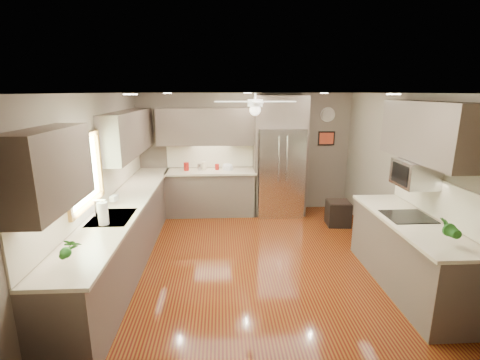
{
  "coord_description": "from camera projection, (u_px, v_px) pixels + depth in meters",
  "views": [
    {
      "loc": [
        -0.5,
        -4.83,
        2.52
      ],
      "look_at": [
        -0.2,
        0.6,
        1.13
      ],
      "focal_mm": 26.0,
      "sensor_mm": 36.0,
      "label": 1
    }
  ],
  "objects": [
    {
      "name": "floor",
      "position": [
        255.0,
        261.0,
        5.32
      ],
      "size": [
        5.0,
        5.0,
        0.0
      ],
      "primitive_type": "plane",
      "color": "#450E09",
      "rests_on": "ground"
    },
    {
      "name": "ceiling",
      "position": [
        257.0,
        93.0,
        4.7
      ],
      "size": [
        5.0,
        5.0,
        0.0
      ],
      "primitive_type": "plane",
      "rotation": [
        3.14,
        0.0,
        0.0
      ],
      "color": "white",
      "rests_on": "ground"
    },
    {
      "name": "wall_back",
      "position": [
        245.0,
        153.0,
        7.43
      ],
      "size": [
        4.5,
        0.0,
        4.5
      ],
      "primitive_type": "plane",
      "rotation": [
        1.57,
        0.0,
        0.0
      ],
      "color": "#62584B",
      "rests_on": "ground"
    },
    {
      "name": "wall_front",
      "position": [
        290.0,
        267.0,
        2.59
      ],
      "size": [
        4.5,
        0.0,
        4.5
      ],
      "primitive_type": "plane",
      "rotation": [
        -1.57,
        0.0,
        0.0
      ],
      "color": "#62584B",
      "rests_on": "ground"
    },
    {
      "name": "wall_left",
      "position": [
        98.0,
        184.0,
        4.89
      ],
      "size": [
        0.0,
        5.0,
        5.0
      ],
      "primitive_type": "plane",
      "rotation": [
        1.57,
        0.0,
        1.57
      ],
      "color": "#62584B",
      "rests_on": "ground"
    },
    {
      "name": "wall_right",
      "position": [
        408.0,
        180.0,
        5.13
      ],
      "size": [
        0.0,
        5.0,
        5.0
      ],
      "primitive_type": "plane",
      "rotation": [
        1.57,
        0.0,
        -1.57
      ],
      "color": "#62584B",
      "rests_on": "ground"
    },
    {
      "name": "canister_a",
      "position": [
        186.0,
        167.0,
        7.15
      ],
      "size": [
        0.13,
        0.13,
        0.17
      ],
      "primitive_type": "cylinder",
      "rotation": [
        0.0,
        0.0,
        -0.18
      ],
      "color": "maroon",
      "rests_on": "back_run"
    },
    {
      "name": "canister_b",
      "position": [
        200.0,
        167.0,
        7.16
      ],
      "size": [
        0.09,
        0.09,
        0.13
      ],
      "primitive_type": "cylinder",
      "rotation": [
        0.0,
        0.0,
        -0.14
      ],
      "color": "silver",
      "rests_on": "back_run"
    },
    {
      "name": "canister_c",
      "position": [
        204.0,
        166.0,
        7.2
      ],
      "size": [
        0.13,
        0.13,
        0.16
      ],
      "primitive_type": "cylinder",
      "rotation": [
        0.0,
        0.0,
        0.41
      ],
      "color": "beige",
      "rests_on": "back_run"
    },
    {
      "name": "canister_d",
      "position": [
        217.0,
        167.0,
        7.22
      ],
      "size": [
        0.1,
        0.1,
        0.12
      ],
      "primitive_type": "cylinder",
      "rotation": [
        0.0,
        0.0,
        0.26
      ],
      "color": "maroon",
      "rests_on": "back_run"
    },
    {
      "name": "soap_bottle",
      "position": [
        114.0,
        198.0,
        5.02
      ],
      "size": [
        0.1,
        0.1,
        0.18
      ],
      "primitive_type": "imported",
      "rotation": [
        0.0,
        0.0,
        -0.24
      ],
      "color": "white",
      "rests_on": "left_run"
    },
    {
      "name": "potted_plant_left",
      "position": [
        68.0,
        248.0,
        3.23
      ],
      "size": [
        0.18,
        0.13,
        0.33
      ],
      "primitive_type": "imported",
      "rotation": [
        0.0,
        0.0,
        0.05
      ],
      "color": "#1F5819",
      "rests_on": "left_run"
    },
    {
      "name": "potted_plant_right",
      "position": [
        449.0,
        229.0,
        3.69
      ],
      "size": [
        0.18,
        0.15,
        0.33
      ],
      "primitive_type": "imported",
      "rotation": [
        0.0,
        0.0,
        -0.0
      ],
      "color": "#1F5819",
      "rests_on": "right_run"
    },
    {
      "name": "bowl",
      "position": [
        228.0,
        169.0,
        7.18
      ],
      "size": [
        0.27,
        0.27,
        0.06
      ],
      "primitive_type": "imported",
      "rotation": [
        0.0,
        0.0,
        -0.21
      ],
      "color": "beige",
      "rests_on": "back_run"
    },
    {
      "name": "left_run",
      "position": [
        126.0,
        231.0,
        5.24
      ],
      "size": [
        0.65,
        4.7,
        1.45
      ],
      "color": "#4B4036",
      "rests_on": "ground"
    },
    {
      "name": "back_run",
      "position": [
        211.0,
        191.0,
        7.29
      ],
      "size": [
        1.85,
        0.65,
        1.45
      ],
      "color": "#4B4036",
      "rests_on": "ground"
    },
    {
      "name": "uppers",
      "position": [
        206.0,
        134.0,
        5.5
      ],
      "size": [
        4.5,
        4.7,
        0.95
      ],
      "color": "#4B4036",
      "rests_on": "wall_left"
    },
    {
      "name": "window",
      "position": [
        84.0,
        172.0,
        4.34
      ],
      "size": [
        0.05,
        1.12,
        0.92
      ],
      "color": "#BFF2B2",
      "rests_on": "wall_left"
    },
    {
      "name": "sink",
      "position": [
        112.0,
        220.0,
        4.51
      ],
      "size": [
        0.5,
        0.7,
        0.32
      ],
      "color": "silver",
      "rests_on": "left_run"
    },
    {
      "name": "refrigerator",
      "position": [
        280.0,
        158.0,
        7.15
      ],
      "size": [
        1.06,
        0.75,
        2.45
      ],
      "color": "silver",
      "rests_on": "ground"
    },
    {
      "name": "right_run",
      "position": [
        409.0,
        252.0,
        4.53
      ],
      "size": [
        0.7,
        2.2,
        1.45
      ],
      "color": "#4B4036",
      "rests_on": "ground"
    },
    {
      "name": "microwave",
      "position": [
        415.0,
        174.0,
        4.53
      ],
      "size": [
        0.43,
        0.55,
        0.34
      ],
      "color": "silver",
      "rests_on": "wall_right"
    },
    {
      "name": "ceiling_fan",
      "position": [
        255.0,
        105.0,
        5.03
      ],
      "size": [
        1.18,
        1.18,
        0.32
      ],
      "color": "white",
      "rests_on": "ceiling"
    },
    {
      "name": "recessed_lights",
      "position": [
        252.0,
        93.0,
        5.09
      ],
      "size": [
        2.84,
        3.14,
        0.01
      ],
      "color": "white",
      "rests_on": "ceiling"
    },
    {
      "name": "wall_clock",
      "position": [
        328.0,
        115.0,
        7.31
      ],
      "size": [
        0.3,
        0.03,
        0.3
      ],
      "color": "white",
      "rests_on": "wall_back"
    },
    {
      "name": "framed_print",
      "position": [
        326.0,
        138.0,
        7.43
      ],
      "size": [
        0.36,
        0.03,
        0.3
      ],
      "color": "black",
      "rests_on": "wall_back"
    },
    {
      "name": "stool",
      "position": [
        338.0,
        213.0,
        6.72
      ],
      "size": [
        0.46,
        0.46,
        0.49
      ],
      "color": "black",
      "rests_on": "ground"
    },
    {
      "name": "paper_towel",
      "position": [
        103.0,
        214.0,
        4.22
      ],
      "size": [
        0.12,
        0.12,
        0.31
      ],
      "color": "white",
      "rests_on": "left_run"
    }
  ]
}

